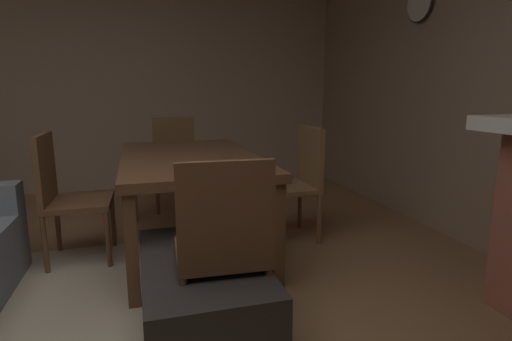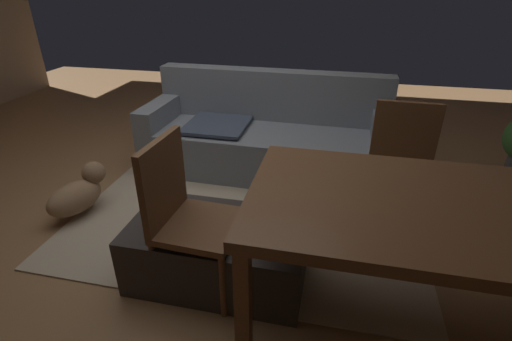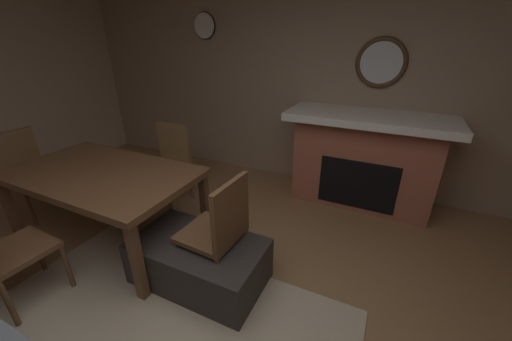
# 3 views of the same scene
# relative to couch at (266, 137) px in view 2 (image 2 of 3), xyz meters

# --- Properties ---
(floor) EXTENTS (9.17, 9.17, 0.00)m
(floor) POSITION_rel_couch_xyz_m (-0.48, -0.91, -0.32)
(floor) COLOR olive
(area_rug) EXTENTS (2.60, 2.00, 0.01)m
(area_rug) POSITION_rel_couch_xyz_m (0.02, -0.81, -0.31)
(area_rug) COLOR tan
(area_rug) RESTS_ON ground
(couch) EXTENTS (2.26, 0.88, 0.89)m
(couch) POSITION_rel_couch_xyz_m (0.00, 0.00, 0.00)
(couch) COLOR slate
(couch) RESTS_ON ground
(ottoman_coffee_table) EXTENTS (1.05, 0.60, 0.38)m
(ottoman_coffee_table) POSITION_rel_couch_xyz_m (0.02, -1.56, -0.13)
(ottoman_coffee_table) COLOR #2D2826
(ottoman_coffee_table) RESTS_ON ground
(tv_remote) EXTENTS (0.10, 0.17, 0.02)m
(tv_remote) POSITION_rel_couch_xyz_m (-0.07, -1.55, 0.07)
(tv_remote) COLOR black
(tv_remote) RESTS_ON ottoman_coffee_table
(dining_table) EXTENTS (1.72, 0.99, 0.74)m
(dining_table) POSITION_rel_couch_xyz_m (1.11, -1.65, 0.35)
(dining_table) COLOR brown
(dining_table) RESTS_ON ground
(dining_chair_west) EXTENTS (0.46, 0.46, 0.93)m
(dining_chair_west) POSITION_rel_couch_xyz_m (-0.15, -1.64, 0.21)
(dining_chair_west) COLOR brown
(dining_chair_west) RESTS_ON ground
(dining_chair_north) EXTENTS (0.46, 0.46, 0.93)m
(dining_chair_north) POSITION_rel_couch_xyz_m (1.11, -0.76, 0.21)
(dining_chair_north) COLOR brown
(dining_chair_north) RESTS_ON ground
(small_dog) EXTENTS (0.37, 0.53, 0.34)m
(small_dog) POSITION_rel_couch_xyz_m (-1.25, -1.14, -0.12)
(small_dog) COLOR #8C6B4C
(small_dog) RESTS_ON ground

